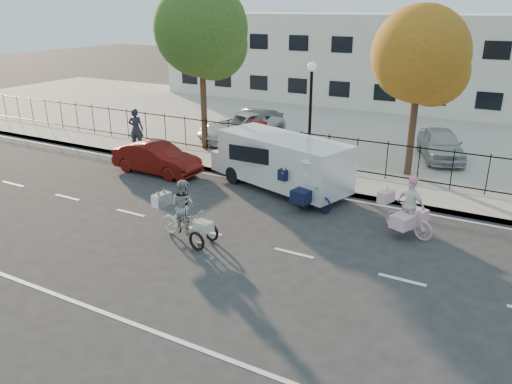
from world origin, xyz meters
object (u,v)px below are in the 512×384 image
Objects in this scene: pedestrian at (136,129)px; lot_car_c at (252,124)px; red_sedan at (157,158)px; zebra_trike at (184,216)px; white_van at (280,161)px; lamppost at (311,98)px; lot_car_b at (241,127)px; bull_bike at (308,188)px; unicorn_bike at (409,213)px; lot_car_d at (441,144)px.

lot_car_c is (3.64, 4.62, -0.28)m from pedestrian.
red_sedan is at bearing -94.28° from lot_car_c.
white_van is at bearing 2.12° from zebra_trike.
lamppost is at bearing 2.86° from zebra_trike.
zebra_trike is at bearing -95.55° from lamppost.
red_sedan is at bearing 124.03° from pedestrian.
zebra_trike is 11.85m from lot_car_c.
lot_car_b is (0.53, 5.91, 0.18)m from red_sedan.
bull_bike reaches higher than lot_car_b.
white_van is (0.57, 5.19, 0.40)m from zebra_trike.
white_van is at bearing 63.54° from bull_bike.
lot_car_c is at bearing 72.82° from unicorn_bike.
bull_bike is 8.37m from lot_car_d.
white_van is 3.17× the size of pedestrian.
bull_bike reaches higher than lot_car_d.
pedestrian is (-8.17, 1.35, -0.00)m from white_van.
bull_bike is at bearing -131.98° from lot_car_d.
zebra_trike is 6.52m from red_sedan.
lamppost reaches higher than unicorn_bike.
unicorn_bike is (5.70, 3.45, -0.02)m from zebra_trike.
white_van is 7.50m from lot_car_c.
lot_car_b is at bearing -3.92° from red_sedan.
white_van reaches higher than unicorn_bike.
lamppost is 6.85m from unicorn_bike.
lamppost is 0.90× the size of lot_car_b.
unicorn_bike is at bearing -50.41° from zebra_trike.
lamppost is at bearing -35.85° from lot_car_c.
unicorn_bike is at bearing -1.54° from white_van.
lamppost is 4.56m from bull_bike.
lot_car_c is (-3.96, 11.17, 0.12)m from zebra_trike.
pedestrian reaches higher than white_van.
bull_bike is at bearing -20.32° from white_van.
red_sedan is (-4.72, 4.49, -0.08)m from zebra_trike.
zebra_trike is 11.22m from lot_car_b.
white_van reaches higher than lot_car_d.
zebra_trike is at bearing 161.17° from bull_bike.
lot_car_d is (9.90, 7.24, 0.18)m from red_sedan.
lot_car_b is at bearing 55.87° from bull_bike.
lamppost is 6.57m from lot_car_d.
unicorn_bike is 5.43m from white_van.
zebra_trike is at bearing 142.64° from unicorn_bike.
lamppost is 1.05× the size of lot_car_c.
lot_car_c is (-9.66, 7.72, 0.14)m from unicorn_bike.
unicorn_bike is 13.65m from pedestrian.
white_van is at bearing -50.58° from lot_car_c.
unicorn_bike reaches higher than lot_car_b.
lamppost is 2.06× the size of bull_bike.
lot_car_c reaches higher than lot_car_b.
red_sedan is at bearing 96.30° from bull_bike.
lot_car_b is at bearing 166.62° from lot_car_d.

